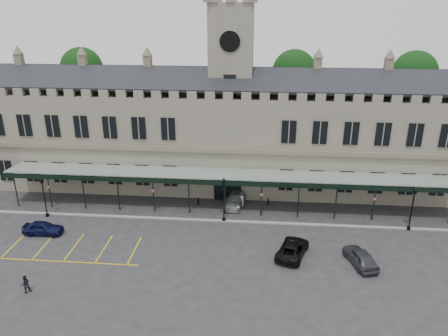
# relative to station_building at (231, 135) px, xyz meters

# --- Properties ---
(ground) EXTENTS (140.00, 140.00, 0.00)m
(ground) POSITION_rel_station_building_xyz_m (0.00, -15.91, -6.47)
(ground) COLOR #29292C
(station_building) EXTENTS (60.00, 10.36, 17.30)m
(station_building) POSITION_rel_station_building_xyz_m (0.00, 0.00, 0.00)
(station_building) COLOR #6B6659
(station_building) RESTS_ON ground
(clock_tower) EXTENTS (5.60, 5.60, 24.80)m
(clock_tower) POSITION_rel_station_building_xyz_m (0.00, 0.09, 6.64)
(clock_tower) COLOR #6B6659
(clock_tower) RESTS_ON ground
(canopy) EXTENTS (50.00, 4.10, 4.30)m
(canopy) POSITION_rel_station_building_xyz_m (0.00, -8.45, -4.06)
(canopy) COLOR #8C9E93
(canopy) RESTS_ON ground
(kerb) EXTENTS (60.00, 0.40, 0.12)m
(kerb) POSITION_rel_station_building_xyz_m (0.00, -10.41, -6.41)
(kerb) COLOR gray
(kerb) RESTS_ON ground
(parking_markings) EXTENTS (16.00, 6.00, 0.01)m
(parking_markings) POSITION_rel_station_building_xyz_m (-14.00, -17.41, -6.47)
(parking_markings) COLOR gold
(parking_markings) RESTS_ON ground
(tree_behind_left) EXTENTS (6.00, 6.00, 16.00)m
(tree_behind_left) POSITION_rel_station_building_xyz_m (-22.00, 9.09, 6.35)
(tree_behind_left) COLOR #332314
(tree_behind_left) RESTS_ON ground
(tree_behind_mid) EXTENTS (6.00, 6.00, 16.00)m
(tree_behind_mid) POSITION_rel_station_building_xyz_m (8.00, 9.09, 6.35)
(tree_behind_mid) COLOR #332314
(tree_behind_mid) RESTS_ON ground
(tree_behind_right) EXTENTS (6.00, 6.00, 16.00)m
(tree_behind_right) POSITION_rel_station_building_xyz_m (24.00, 9.09, 6.35)
(tree_behind_right) COLOR #332314
(tree_behind_right) RESTS_ON ground
(lamp_post_left) EXTENTS (0.45, 0.45, 4.78)m
(lamp_post_left) POSITION_rel_station_building_xyz_m (-19.49, -10.94, -3.64)
(lamp_post_left) COLOR black
(lamp_post_left) RESTS_ON ground
(lamp_post_mid) EXTENTS (0.48, 0.48, 5.11)m
(lamp_post_mid) POSITION_rel_station_building_xyz_m (0.03, -10.39, -3.44)
(lamp_post_mid) COLOR black
(lamp_post_mid) RESTS_ON ground
(lamp_post_right) EXTENTS (0.46, 0.46, 4.88)m
(lamp_post_right) POSITION_rel_station_building_xyz_m (19.33, -10.55, -3.57)
(lamp_post_right) COLOR black
(lamp_post_right) RESTS_ON ground
(traffic_cone) EXTENTS (0.44, 0.44, 0.70)m
(traffic_cone) POSITION_rel_station_building_xyz_m (12.73, -15.52, -6.13)
(traffic_cone) COLOR #E84507
(traffic_cone) RESTS_ON ground
(sign_board) EXTENTS (0.74, 0.15, 1.27)m
(sign_board) POSITION_rel_station_building_xyz_m (1.57, -6.65, -5.85)
(sign_board) COLOR black
(sign_board) RESTS_ON ground
(bollard_left) EXTENTS (0.16, 0.16, 0.92)m
(bollard_left) POSITION_rel_station_building_xyz_m (-3.27, -6.75, -6.01)
(bollard_left) COLOR black
(bollard_left) RESTS_ON ground
(bollard_right) EXTENTS (0.15, 0.15, 0.83)m
(bollard_right) POSITION_rel_station_building_xyz_m (4.81, -5.98, -6.05)
(bollard_right) COLOR black
(bollard_right) RESTS_ON ground
(car_left_a) EXTENTS (4.03, 1.66, 1.37)m
(car_left_a) POSITION_rel_station_building_xyz_m (-18.08, -14.64, -5.78)
(car_left_a) COLOR #0B0F33
(car_left_a) RESTS_ON ground
(car_taxi) EXTENTS (2.89, 5.12, 1.40)m
(car_taxi) POSITION_rel_station_building_xyz_m (1.00, -6.27, -5.77)
(car_taxi) COLOR #A3A6AB
(car_taxi) RESTS_ON ground
(car_van) EXTENTS (3.74, 5.40, 1.37)m
(car_van) POSITION_rel_station_building_xyz_m (7.00, -16.38, -5.78)
(car_van) COLOR black
(car_van) RESTS_ON ground
(car_right_a) EXTENTS (2.94, 4.72, 1.50)m
(car_right_a) POSITION_rel_station_building_xyz_m (13.00, -17.38, -5.72)
(car_right_a) COLOR #35373C
(car_right_a) RESTS_ON ground
(person_b) EXTENTS (0.97, 0.94, 1.58)m
(person_b) POSITION_rel_station_building_xyz_m (-15.07, -23.84, -5.68)
(person_b) COLOR black
(person_b) RESTS_ON ground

